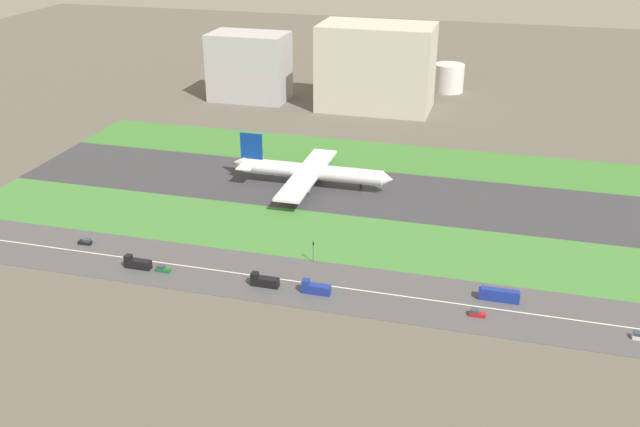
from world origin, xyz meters
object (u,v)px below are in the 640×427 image
object	(u,v)px
hangar_building	(376,67)
airliner	(308,171)
bus_0	(499,295)
car_2	(85,242)
fuel_tank_centre	(449,78)
truck_1	(264,281)
car_1	(163,269)
car_3	(640,336)
terminal_building	(249,67)
traffic_light	(313,250)
car_0	(477,313)
fuel_tank_west	(398,76)
truck_0	(137,263)
truck_2	(315,288)

from	to	relation	value
hangar_building	airliner	bearing A→B (deg)	-92.06
bus_0	hangar_building	world-z (taller)	hangar_building
airliner	car_2	bearing A→B (deg)	-130.03
airliner	fuel_tank_centre	bearing A→B (deg)	76.47
truck_1	car_1	world-z (taller)	truck_1
bus_0	car_3	size ratio (longest dim) A/B	2.64
airliner	terminal_building	world-z (taller)	terminal_building
car_3	traffic_light	size ratio (longest dim) A/B	0.61
car_2	fuel_tank_centre	distance (m)	246.32
car_2	fuel_tank_centre	world-z (taller)	fuel_tank_centre
car_0	fuel_tank_centre	world-z (taller)	fuel_tank_centre
car_0	terminal_building	bearing A→B (deg)	-54.41
airliner	car_3	size ratio (longest dim) A/B	14.77
bus_0	car_2	xyz separation A→B (m)	(-133.48, 0.00, -0.90)
fuel_tank_west	truck_0	bearing A→B (deg)	-99.89
car_1	fuel_tank_centre	world-z (taller)	fuel_tank_centre
car_2	car_0	xyz separation A→B (m)	(128.01, -10.00, 0.00)
truck_0	fuel_tank_west	bearing A→B (deg)	-99.89
car_1	car_0	size ratio (longest dim) A/B	1.00
truck_0	truck_2	bearing A→B (deg)	-180.00
car_1	traffic_light	size ratio (longest dim) A/B	0.61
truck_1	car_3	world-z (taller)	truck_1
car_3	car_0	xyz separation A→B (m)	(-41.99, 0.00, 0.00)
airliner	bus_0	world-z (taller)	airliner
car_1	car_3	world-z (taller)	same
car_3	car_2	bearing A→B (deg)	-3.37
bus_0	traffic_light	xyz separation A→B (m)	(-57.35, 7.99, 2.47)
airliner	traffic_light	world-z (taller)	airliner
truck_1	car_1	xyz separation A→B (m)	(-32.97, 0.00, -0.75)
car_2	terminal_building	xyz separation A→B (m)	(-9.38, 182.00, 17.22)
bus_0	car_0	distance (m)	11.43
truck_2	hangar_building	distance (m)	194.18
truck_0	traffic_light	bearing A→B (deg)	-160.79
car_2	traffic_light	size ratio (longest dim) A/B	0.61
airliner	car_3	xyz separation A→B (m)	(112.88, -78.00, -5.31)
truck_2	traffic_light	distance (m)	19.06
traffic_light	car_1	bearing A→B (deg)	-157.31
car_3	car_0	distance (m)	41.99
car_2	hangar_building	world-z (taller)	hangar_building
truck_0	car_2	xyz separation A→B (m)	(-24.49, 10.00, -0.75)
terminal_building	fuel_tank_west	size ratio (longest dim) A/B	2.58
truck_1	fuel_tank_centre	distance (m)	238.89
car_0	fuel_tank_west	distance (m)	245.11
car_3	fuel_tank_centre	distance (m)	248.57
car_1	traffic_light	xyz separation A→B (m)	(43.03, 17.99, 3.37)
car_2	bus_0	bearing A→B (deg)	-0.00
bus_0	hangar_building	bearing A→B (deg)	111.65
car_3	fuel_tank_west	world-z (taller)	fuel_tank_west
car_0	terminal_building	size ratio (longest dim) A/B	0.10
hangar_building	fuel_tank_centre	size ratio (longest dim) A/B	3.45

